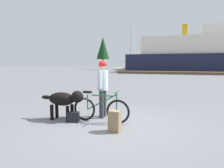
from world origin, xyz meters
TOP-DOWN VIEW (x-y plane):
  - ground_plane at (0.00, 0.00)m, footprint 160.00×160.00m
  - bicycle at (-0.40, 0.24)m, footprint 1.68×0.44m
  - person_cyclist at (-0.51, 0.74)m, footprint 0.32×0.53m
  - dog at (-1.45, 0.09)m, footprint 1.37×0.45m
  - backpack at (0.25, -0.41)m, footprint 0.30×0.23m
  - handbag_pannier at (-1.11, -0.01)m, footprint 0.36×0.26m
  - dock_pier at (1.89, 27.83)m, footprint 19.93×2.43m
  - ferry_boat at (5.66, 36.04)m, footprint 27.32×8.77m
  - sailboat_moored at (-8.68, 38.07)m, footprint 8.39×2.35m
  - pine_tree_far_left at (-19.48, 49.27)m, footprint 3.69×3.69m
  - pine_tree_center at (3.37, 51.39)m, footprint 4.27×4.27m
  - pine_tree_far_right at (9.25, 48.92)m, footprint 4.25×4.25m

SIDE VIEW (x-z plane):
  - ground_plane at x=0.00m, z-range 0.00..0.00m
  - handbag_pannier at x=-1.11m, z-range 0.00..0.28m
  - dock_pier at x=1.89m, z-range 0.00..0.40m
  - backpack at x=0.25m, z-range 0.00..0.51m
  - bicycle at x=-0.40m, z-range -0.08..0.81m
  - sailboat_moored at x=-8.68m, z-range -4.40..5.40m
  - dog at x=-1.45m, z-range 0.16..1.04m
  - person_cyclist at x=-0.51m, z-range 0.18..1.92m
  - ferry_boat at x=5.66m, z-range -1.31..7.63m
  - pine_tree_far_right at x=9.25m, z-range 1.07..10.61m
  - pine_tree_far_left at x=-19.48m, z-range 1.44..10.54m
  - pine_tree_center at x=3.37m, z-range 1.55..10.74m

